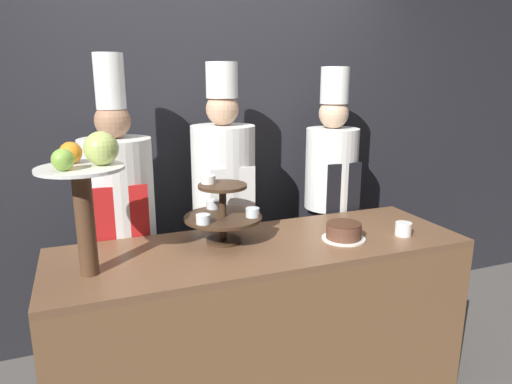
{
  "coord_description": "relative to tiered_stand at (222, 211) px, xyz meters",
  "views": [
    {
      "loc": [
        -0.82,
        -1.68,
        1.73
      ],
      "look_at": [
        0.0,
        0.44,
        1.15
      ],
      "focal_mm": 32.0,
      "sensor_mm": 36.0,
      "label": 1
    }
  ],
  "objects": [
    {
      "name": "cup_white",
      "position": [
        0.93,
        -0.25,
        -0.13
      ],
      "size": [
        0.09,
        0.09,
        0.07
      ],
      "color": "white",
      "rests_on": "buffet_counter"
    },
    {
      "name": "chef_center_left",
      "position": [
        0.14,
        0.43,
        -0.06
      ],
      "size": [
        0.38,
        0.38,
        1.81
      ],
      "color": "#28282D",
      "rests_on": "ground_plane"
    },
    {
      "name": "wall_back",
      "position": [
        0.18,
        0.81,
        0.34
      ],
      "size": [
        10.0,
        0.06,
        2.8
      ],
      "color": "#232328",
      "rests_on": "ground_plane"
    },
    {
      "name": "tiered_stand",
      "position": [
        0.0,
        0.0,
        0.0
      ],
      "size": [
        0.39,
        0.39,
        0.35
      ],
      "color": "#3D2819",
      "rests_on": "buffet_counter"
    },
    {
      "name": "buffet_counter",
      "position": [
        0.18,
        -0.1,
        -0.61
      ],
      "size": [
        2.1,
        0.68,
        0.9
      ],
      "color": "brown",
      "rests_on": "ground_plane"
    },
    {
      "name": "cake_round",
      "position": [
        0.6,
        -0.19,
        -0.12
      ],
      "size": [
        0.23,
        0.23,
        0.09
      ],
      "color": "white",
      "rests_on": "buffet_counter"
    },
    {
      "name": "chef_left",
      "position": [
        -0.47,
        0.43,
        -0.1
      ],
      "size": [
        0.39,
        0.39,
        1.85
      ],
      "color": "#28282D",
      "rests_on": "ground_plane"
    },
    {
      "name": "fruit_pedestal",
      "position": [
        -0.63,
        -0.16,
        0.26
      ],
      "size": [
        0.35,
        0.35,
        0.61
      ],
      "color": "brown",
      "rests_on": "buffet_counter"
    },
    {
      "name": "chef_center_right",
      "position": [
        0.88,
        0.43,
        -0.07
      ],
      "size": [
        0.34,
        0.34,
        1.78
      ],
      "color": "black",
      "rests_on": "ground_plane"
    }
  ]
}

